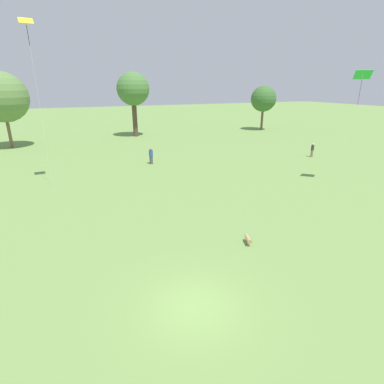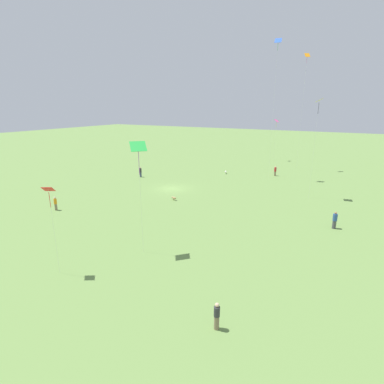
{
  "view_description": "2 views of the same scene",
  "coord_description": "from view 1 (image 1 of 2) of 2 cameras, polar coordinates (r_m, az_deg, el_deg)",
  "views": [
    {
      "loc": [
        -3.97,
        -8.72,
        8.19
      ],
      "look_at": [
        2.86,
        6.8,
        2.12
      ],
      "focal_mm": 28.0,
      "sensor_mm": 36.0,
      "label": 1
    },
    {
      "loc": [
        36.38,
        23.44,
        11.95
      ],
      "look_at": [
        7.91,
        7.79,
        2.56
      ],
      "focal_mm": 28.0,
      "sensor_mm": 36.0,
      "label": 2
    }
  ],
  "objects": [
    {
      "name": "tree_1",
      "position": [
        48.21,
        -32.44,
        14.99
      ],
      "size": [
        6.51,
        6.51,
        9.95
      ],
      "color": "brown",
      "rests_on": "ground_plane"
    },
    {
      "name": "kite_0",
      "position": [
        27.65,
        -28.93,
        25.65
      ],
      "size": [
        1.06,
        0.96,
        12.85
      ],
      "rotation": [
        0.0,
        0.0,
        5.6
      ],
      "color": "yellow",
      "rests_on": "ground_plane"
    },
    {
      "name": "tree_2",
      "position": [
        51.97,
        -11.17,
        18.6
      ],
      "size": [
        5.24,
        5.24,
        10.24
      ],
      "color": "brown",
      "rests_on": "ground_plane"
    },
    {
      "name": "dog_1",
      "position": [
        16.77,
        10.6,
        -8.73
      ],
      "size": [
        0.43,
        0.77,
        0.45
      ],
      "rotation": [
        0.0,
        0.0,
        5.96
      ],
      "color": "tan",
      "rests_on": "ground_plane"
    },
    {
      "name": "person_0",
      "position": [
        33.26,
        -7.81,
        6.8
      ],
      "size": [
        0.44,
        0.44,
        1.78
      ],
      "rotation": [
        0.0,
        0.0,
        1.54
      ],
      "color": "#4C4C51",
      "rests_on": "ground_plane"
    },
    {
      "name": "tree_3",
      "position": [
        60.22,
        13.47,
        16.86
      ],
      "size": [
        4.7,
        4.7,
        8.13
      ],
      "color": "brown",
      "rests_on": "ground_plane"
    },
    {
      "name": "ground_plane",
      "position": [
        12.6,
        0.58,
        -20.85
      ],
      "size": [
        240.0,
        240.0,
        0.0
      ],
      "primitive_type": "plane",
      "color": "#6B8E47"
    },
    {
      "name": "kite_5",
      "position": [
        28.23,
        29.7,
        18.38
      ],
      "size": [
        1.6,
        1.59,
        9.29
      ],
      "rotation": [
        0.0,
        0.0,
        1.6
      ],
      "color": "green",
      "rests_on": "ground_plane"
    },
    {
      "name": "person_3",
      "position": [
        39.02,
        21.94,
        7.42
      ],
      "size": [
        0.46,
        0.46,
        1.66
      ],
      "rotation": [
        0.0,
        0.0,
        4.22
      ],
      "color": "#847056",
      "rests_on": "ground_plane"
    }
  ]
}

